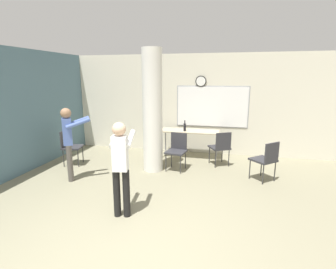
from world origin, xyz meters
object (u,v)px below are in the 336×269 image
object	(u,v)px
folding_table	(190,133)
person_playing_front	(121,162)
person_watching_back	(69,139)
chair_table_right	(221,146)
chair_table_front	(177,149)
bottle_on_table	(185,127)
chair_by_left_wall	(70,145)
chair_mid_room	(266,158)

from	to	relation	value
folding_table	person_playing_front	distance (m)	3.39
folding_table	person_watching_back	bearing A→B (deg)	-135.17
chair_table_right	chair_table_front	bearing A→B (deg)	-153.80
folding_table	chair_table_front	size ratio (longest dim) A/B	1.83
bottle_on_table	chair_table_front	bearing A→B (deg)	-91.46
chair_by_left_wall	chair_mid_room	world-z (taller)	same
chair_table_front	person_playing_front	bearing A→B (deg)	-100.61
chair_by_left_wall	person_playing_front	distance (m)	3.06
folding_table	chair_table_front	world-z (taller)	chair_table_front
chair_by_left_wall	person_watching_back	size ratio (longest dim) A/B	0.56
person_playing_front	person_watching_back	bearing A→B (deg)	145.41
bottle_on_table	person_playing_front	size ratio (longest dim) A/B	0.19
chair_table_right	person_playing_front	xyz separation A→B (m)	(-1.43, -2.78, 0.39)
folding_table	chair_table_front	xyz separation A→B (m)	(-0.14, -1.04, -0.18)
chair_table_right	chair_by_left_wall	size ratio (longest dim) A/B	1.00
chair_mid_room	chair_by_left_wall	bearing A→B (deg)	179.69
bottle_on_table	chair_table_front	size ratio (longest dim) A/B	0.33
bottle_on_table	chair_table_right	size ratio (longest dim) A/B	0.33
person_watching_back	chair_table_right	bearing A→B (deg)	28.30
chair_mid_room	person_watching_back	size ratio (longest dim) A/B	0.56
chair_table_right	person_watching_back	bearing A→B (deg)	-151.70
chair_mid_room	person_playing_front	xyz separation A→B (m)	(-2.39, -2.00, 0.39)
bottle_on_table	person_playing_front	xyz separation A→B (m)	(-0.45, -3.23, 0.04)
folding_table	chair_table_front	distance (m)	1.06
folding_table	person_playing_front	xyz separation A→B (m)	(-0.57, -3.33, 0.21)
folding_table	chair_table_right	xyz separation A→B (m)	(0.86, -0.55, -0.18)
chair_by_left_wall	person_playing_front	bearing A→B (deg)	-41.93
folding_table	chair_table_right	bearing A→B (deg)	-32.52
bottle_on_table	chair_mid_room	size ratio (longest dim) A/B	0.33
chair_table_right	bottle_on_table	bearing A→B (deg)	155.58
bottle_on_table	folding_table	bearing A→B (deg)	41.09
chair_table_front	person_playing_front	size ratio (longest dim) A/B	0.57
chair_table_front	chair_by_left_wall	bearing A→B (deg)	-174.32
chair_table_front	person_watching_back	size ratio (longest dim) A/B	0.56
folding_table	person_playing_front	world-z (taller)	person_playing_front
folding_table	person_playing_front	size ratio (longest dim) A/B	1.04
chair_mid_room	chair_table_front	bearing A→B (deg)	171.54
chair_mid_room	person_watching_back	world-z (taller)	person_watching_back
bottle_on_table	chair_mid_room	xyz separation A→B (m)	(1.94, -1.23, -0.35)
folding_table	chair_mid_room	size ratio (longest dim) A/B	1.83
folding_table	bottle_on_table	xyz separation A→B (m)	(-0.12, -0.10, 0.17)
chair_mid_room	person_watching_back	distance (m)	4.15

